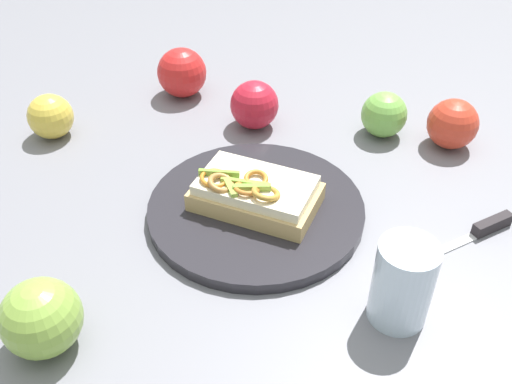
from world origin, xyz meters
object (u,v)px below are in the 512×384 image
object	(u,v)px
apple_4	(384,115)
apple_0	(51,116)
apple_2	(453,124)
drinking_glass	(403,283)
sandwich	(255,193)
apple_1	(254,105)
apple_3	(182,73)
apple_5	(41,318)
knife	(485,228)
plate	(256,209)

from	to	relation	value
apple_4	apple_0	bearing A→B (deg)	-22.24
apple_2	apple_4	distance (m)	0.10
apple_2	drinking_glass	bearing A→B (deg)	43.91
sandwich	apple_1	size ratio (longest dim) A/B	2.33
apple_1	apple_3	xyz separation A→B (m)	(0.07, -0.14, 0.00)
apple_0	apple_5	xyz separation A→B (m)	(0.06, 0.40, 0.01)
apple_1	apple_5	size ratio (longest dim) A/B	0.93
knife	apple_5	bearing A→B (deg)	-9.69
drinking_glass	knife	size ratio (longest dim) A/B	0.79
apple_1	apple_5	distance (m)	0.46
apple_3	knife	distance (m)	0.54
sandwich	knife	distance (m)	0.29
apple_2	drinking_glass	world-z (taller)	drinking_glass
apple_5	apple_3	bearing A→B (deg)	-122.18
apple_0	apple_4	size ratio (longest dim) A/B	0.98
apple_5	apple_4	bearing A→B (deg)	-158.63
plate	apple_2	size ratio (longest dim) A/B	3.73
apple_0	sandwich	bearing A→B (deg)	126.26
apple_1	drinking_glass	world-z (taller)	drinking_glass
plate	apple_1	world-z (taller)	apple_1
apple_4	drinking_glass	xyz separation A→B (m)	(0.18, 0.31, 0.01)
apple_3	apple_4	world-z (taller)	apple_3
plate	apple_4	bearing A→B (deg)	-158.48
apple_0	apple_4	distance (m)	0.50
sandwich	apple_1	xyz separation A→B (m)	(-0.08, -0.20, 0.00)
apple_5	apple_2	bearing A→B (deg)	-166.87
plate	sandwich	xyz separation A→B (m)	(0.00, 0.00, 0.03)
apple_0	drinking_glass	distance (m)	0.58
sandwich	apple_0	bearing A→B (deg)	172.18
apple_2	apple_3	size ratio (longest dim) A/B	0.90
apple_4	apple_2	bearing A→B (deg)	139.44
plate	apple_1	size ratio (longest dim) A/B	3.69
apple_1	drinking_glass	bearing A→B (deg)	89.16
apple_2	knife	bearing A→B (deg)	65.62
sandwich	apple_1	world-z (taller)	apple_1
apple_0	apple_4	bearing A→B (deg)	157.76
apple_1	apple_3	distance (m)	0.16
apple_2	apple_5	xyz separation A→B (m)	(0.60, 0.14, 0.00)
plate	apple_3	world-z (taller)	apple_3
apple_4	apple_5	distance (m)	0.56
apple_4	knife	size ratio (longest dim) A/B	0.56
apple_0	apple_5	distance (m)	0.40
apple_2	apple_5	distance (m)	0.62
apple_0	apple_4	world-z (taller)	apple_4
plate	apple_4	distance (m)	0.27
apple_3	apple_4	size ratio (longest dim) A/B	1.19
sandwich	apple_5	size ratio (longest dim) A/B	2.18
apple_5	sandwich	bearing A→B (deg)	-158.68
knife	sandwich	bearing A→B (deg)	-35.39
plate	apple_3	size ratio (longest dim) A/B	3.36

